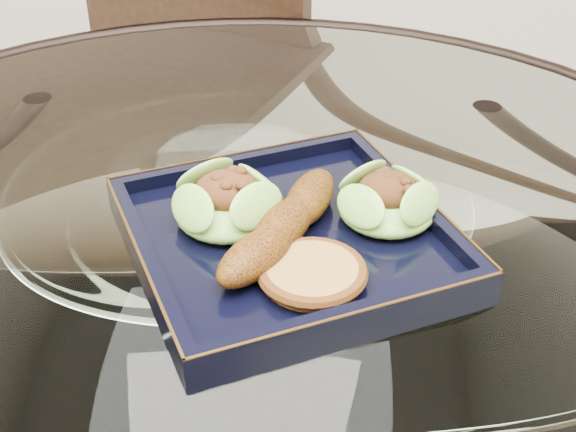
{
  "coord_description": "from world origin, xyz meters",
  "views": [
    {
      "loc": [
        0.07,
        -0.63,
        1.19
      ],
      "look_at": [
        0.05,
        -0.04,
        0.8
      ],
      "focal_mm": 50.0,
      "sensor_mm": 36.0,
      "label": 1
    }
  ],
  "objects": [
    {
      "name": "dining_table",
      "position": [
        -0.0,
        -0.0,
        0.6
      ],
      "size": [
        1.13,
        1.13,
        0.77
      ],
      "color": "white",
      "rests_on": "ground"
    },
    {
      "name": "lettuce_wrap_left",
      "position": [
        -0.01,
        -0.02,
        0.8
      ],
      "size": [
        0.12,
        0.12,
        0.03
      ],
      "primitive_type": "ellipsoid",
      "rotation": [
        0.0,
        0.0,
        0.34
      ],
      "color": "#5A9D2D",
      "rests_on": "navy_plate"
    },
    {
      "name": "crumb_patty",
      "position": [
        0.07,
        -0.11,
        0.79
      ],
      "size": [
        0.09,
        0.09,
        0.02
      ],
      "primitive_type": "cylinder",
      "rotation": [
        0.0,
        0.0,
        -0.2
      ],
      "color": "olive",
      "rests_on": "navy_plate"
    },
    {
      "name": "roasted_plantain",
      "position": [
        0.04,
        -0.05,
        0.8
      ],
      "size": [
        0.11,
        0.18,
        0.03
      ],
      "primitive_type": "ellipsoid",
      "rotation": [
        0.0,
        0.0,
        1.13
      ],
      "color": "#6A390B",
      "rests_on": "navy_plate"
    },
    {
      "name": "navy_plate",
      "position": [
        0.05,
        -0.04,
        0.77
      ],
      "size": [
        0.36,
        0.36,
        0.02
      ],
      "primitive_type": "cube",
      "rotation": [
        0.0,
        0.0,
        0.43
      ],
      "color": "black",
      "rests_on": "dining_table"
    },
    {
      "name": "lettuce_wrap_right",
      "position": [
        0.14,
        -0.01,
        0.8
      ],
      "size": [
        0.12,
        0.12,
        0.03
      ],
      "primitive_type": "ellipsoid",
      "rotation": [
        0.0,
        0.0,
        0.36
      ],
      "color": "#5D9A2C",
      "rests_on": "navy_plate"
    },
    {
      "name": "dining_chair",
      "position": [
        -0.19,
        0.56,
        0.57
      ],
      "size": [
        0.59,
        0.59,
        1.03
      ],
      "rotation": [
        0.0,
        0.0,
        -0.42
      ],
      "color": "black",
      "rests_on": "ground"
    }
  ]
}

